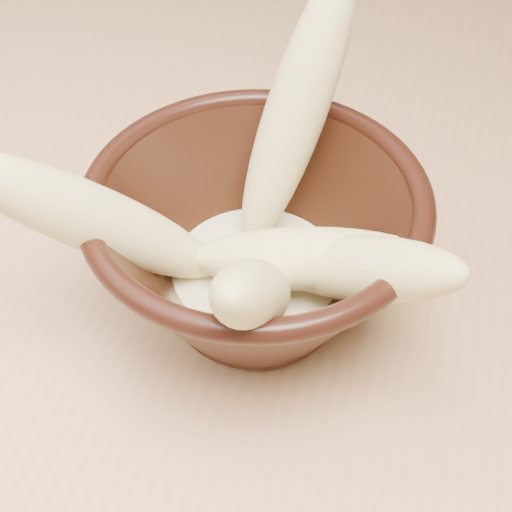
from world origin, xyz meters
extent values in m
cube|color=tan|center=(0.00, 0.00, 0.73)|extent=(1.20, 0.80, 0.04)
cylinder|color=black|center=(0.22, -0.10, 0.76)|extent=(0.09, 0.09, 0.01)
cylinder|color=black|center=(0.22, -0.10, 0.78)|extent=(0.09, 0.09, 0.01)
torus|color=black|center=(0.22, -0.10, 0.85)|extent=(0.20, 0.20, 0.01)
cylinder|color=beige|center=(0.22, -0.10, 0.79)|extent=(0.12, 0.12, 0.02)
ellipsoid|color=#DED583|center=(0.22, -0.03, 0.87)|extent=(0.08, 0.13, 0.18)
ellipsoid|color=#DED583|center=(0.14, -0.14, 0.85)|extent=(0.15, 0.12, 0.15)
ellipsoid|color=#DED583|center=(0.28, -0.12, 0.84)|extent=(0.14, 0.10, 0.12)
ellipsoid|color=#DED583|center=(0.25, -0.11, 0.83)|extent=(0.15, 0.05, 0.06)
ellipsoid|color=#DED583|center=(0.23, -0.16, 0.84)|extent=(0.05, 0.12, 0.13)
camera|label=1|loc=(0.30, -0.38, 1.13)|focal=50.00mm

